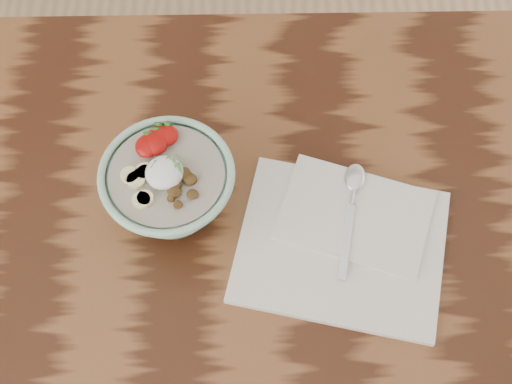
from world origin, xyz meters
TOP-DOWN VIEW (x-y plane):
  - table at (0.00, 0.00)cm, footprint 160.00×90.00cm
  - breakfast_bowl at (-0.63, 9.02)cm, footprint 18.18×18.18cm
  - napkin at (23.38, 3.21)cm, footprint 32.51×28.56cm
  - spoon at (25.00, 9.80)cm, footprint 5.51×18.12cm

SIDE VIEW (x-z plane):
  - table at x=0.00cm, z-range 28.20..103.20cm
  - napkin at x=23.38cm, z-range 74.86..76.59cm
  - spoon at x=25.00cm, z-range 76.65..77.60cm
  - breakfast_bowl at x=-0.63cm, z-range 75.15..87.30cm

